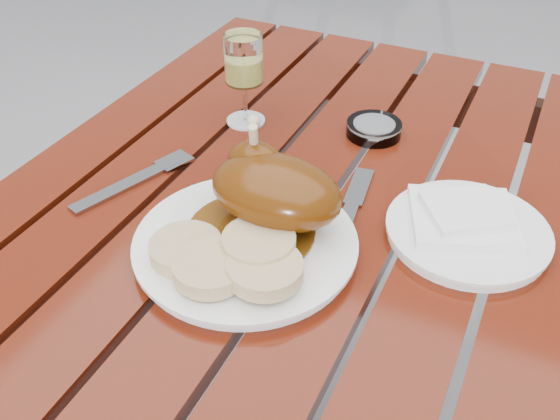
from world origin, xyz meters
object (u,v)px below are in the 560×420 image
object	(u,v)px
dinner_plate	(246,245)
wine_glass	(244,80)
ashtray	(374,129)
side_plate	(467,232)
table	(282,372)

from	to	relation	value
dinner_plate	wine_glass	xyz separation A→B (m)	(-0.15, 0.29, 0.07)
dinner_plate	ashtray	bearing A→B (deg)	80.76
wine_glass	side_plate	size ratio (longest dim) A/B	0.72
side_plate	ashtray	distance (m)	0.28
table	side_plate	xyz separation A→B (m)	(0.25, 0.04, 0.38)
table	dinner_plate	size ratio (longest dim) A/B	4.20
table	side_plate	bearing A→B (deg)	8.46
wine_glass	dinner_plate	bearing A→B (deg)	-62.27
table	dinner_plate	distance (m)	0.40
dinner_plate	wine_glass	bearing A→B (deg)	117.73
wine_glass	ashtray	size ratio (longest dim) A/B	1.70
wine_glass	side_plate	xyz separation A→B (m)	(0.40, -0.15, -0.07)
side_plate	ashtray	size ratio (longest dim) A/B	2.37
side_plate	ashtray	world-z (taller)	ashtray
table	side_plate	size ratio (longest dim) A/B	5.63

